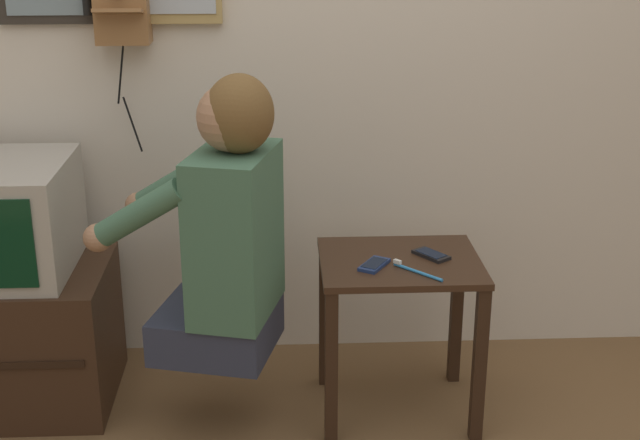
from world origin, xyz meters
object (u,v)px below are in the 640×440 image
Objects in this scene: cell_phone_held at (374,265)px; toothbrush at (414,270)px; cell_phone_spare at (431,255)px; person at (226,226)px.

toothbrush reaches higher than cell_phone_held.
cell_phone_spare is at bearing 17.16° from toothbrush.
person reaches higher than cell_phone_held.
toothbrush is at bearing -156.14° from cell_phone_spare.
cell_phone_held is at bearing 164.77° from cell_phone_spare.
person is at bearing 134.24° from toothbrush.
person is at bearing -145.53° from cell_phone_held.
cell_phone_spare is at bearing 52.31° from cell_phone_held.
person reaches higher than toothbrush.
toothbrush reaches higher than cell_phone_spare.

